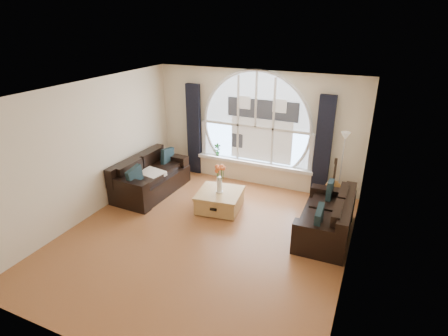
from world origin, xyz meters
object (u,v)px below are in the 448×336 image
(sofa_right, at_px, (326,215))
(guitar, at_px, (334,179))
(floor_lamp, at_px, (341,168))
(potted_plant, at_px, (217,150))
(vase_flowers, at_px, (219,175))
(sofa_left, at_px, (151,176))
(coffee_chest, at_px, (220,200))

(sofa_right, bearing_deg, guitar, 91.88)
(floor_lamp, distance_m, potted_plant, 3.02)
(sofa_right, xyz_separation_m, guitar, (-0.08, 1.39, 0.13))
(sofa_right, bearing_deg, vase_flowers, 177.31)
(sofa_left, distance_m, sofa_right, 3.97)
(sofa_right, bearing_deg, coffee_chest, 176.94)
(coffee_chest, bearing_deg, floor_lamp, 23.50)
(coffee_chest, relative_size, guitar, 0.85)
(vase_flowers, relative_size, potted_plant, 2.20)
(floor_lamp, bearing_deg, sofa_left, -162.34)
(sofa_left, relative_size, sofa_right, 1.08)
(floor_lamp, bearing_deg, vase_flowers, -148.46)
(potted_plant, bearing_deg, sofa_right, -28.64)
(guitar, relative_size, potted_plant, 3.32)
(potted_plant, bearing_deg, sofa_left, -123.88)
(vase_flowers, height_order, guitar, vase_flowers)
(sofa_right, distance_m, coffee_chest, 2.21)
(sofa_left, height_order, floor_lamp, floor_lamp)
(sofa_right, xyz_separation_m, floor_lamp, (0.03, 1.42, 0.40))
(guitar, bearing_deg, potted_plant, 169.77)
(coffee_chest, distance_m, vase_flowers, 0.57)
(sofa_right, bearing_deg, potted_plant, 150.11)
(vase_flowers, bearing_deg, potted_plant, 116.42)
(guitar, bearing_deg, sofa_right, -92.49)
(coffee_chest, bearing_deg, sofa_right, -9.56)
(coffee_chest, height_order, floor_lamp, floor_lamp)
(coffee_chest, bearing_deg, guitar, 24.18)
(sofa_left, bearing_deg, vase_flowers, -1.00)
(potted_plant, bearing_deg, vase_flowers, -63.58)
(sofa_right, xyz_separation_m, potted_plant, (-2.98, 1.63, 0.31))
(sofa_left, distance_m, vase_flowers, 1.82)
(sofa_right, height_order, vase_flowers, vase_flowers)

